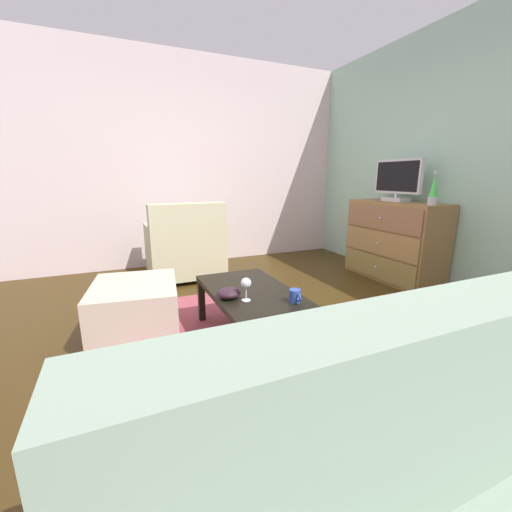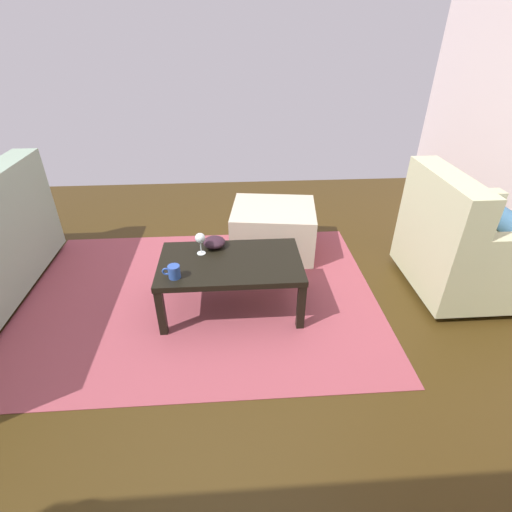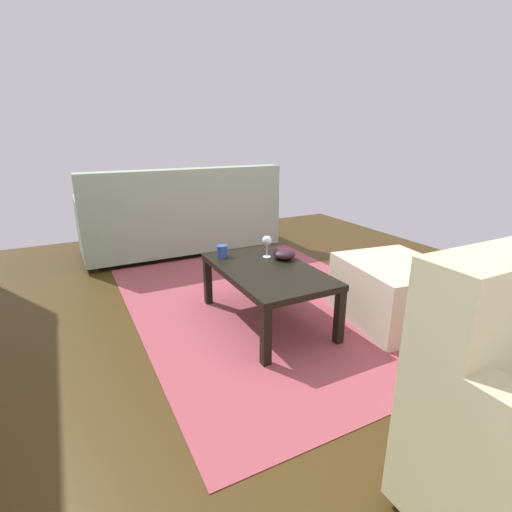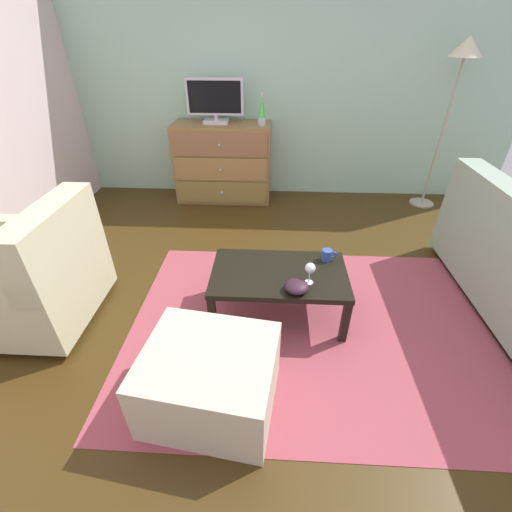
{
  "view_description": "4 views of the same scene",
  "coord_description": "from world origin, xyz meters",
  "px_view_note": "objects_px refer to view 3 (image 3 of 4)",
  "views": [
    {
      "loc": [
        2.03,
        -0.93,
        1.18
      ],
      "look_at": [
        0.11,
        -0.08,
        0.67
      ],
      "focal_mm": 22.69,
      "sensor_mm": 36.0,
      "label": 1
    },
    {
      "loc": [
        -0.06,
        2.1,
        1.76
      ],
      "look_at": [
        -0.2,
        0.05,
        0.49
      ],
      "focal_mm": 26.69,
      "sensor_mm": 36.0,
      "label": 2
    },
    {
      "loc": [
        -2.09,
        1.07,
        1.24
      ],
      "look_at": [
        -0.13,
        0.06,
        0.52
      ],
      "focal_mm": 26.7,
      "sensor_mm": 36.0,
      "label": 3
    },
    {
      "loc": [
        -0.1,
        -2.01,
        1.83
      ],
      "look_at": [
        -0.2,
        -0.12,
        0.56
      ],
      "focal_mm": 23.9,
      "sensor_mm": 36.0,
      "label": 4
    }
  ],
  "objects_px": {
    "coffee_table": "(267,274)",
    "couch_large": "(181,220)",
    "mug": "(222,251)",
    "bowl_decorative": "(284,254)",
    "ottoman": "(394,292)",
    "wine_glass": "(267,241)"
  },
  "relations": [
    {
      "from": "bowl_decorative",
      "to": "ottoman",
      "type": "height_order",
      "value": "bowl_decorative"
    },
    {
      "from": "wine_glass",
      "to": "ottoman",
      "type": "relative_size",
      "value": 0.22
    },
    {
      "from": "bowl_decorative",
      "to": "coffee_table",
      "type": "bearing_deg",
      "value": 119.11
    },
    {
      "from": "bowl_decorative",
      "to": "ottoman",
      "type": "xyz_separation_m",
      "value": [
        -0.49,
        -0.58,
        -0.22
      ]
    },
    {
      "from": "coffee_table",
      "to": "mug",
      "type": "xyz_separation_m",
      "value": [
        0.35,
        0.17,
        0.09
      ]
    },
    {
      "from": "bowl_decorative",
      "to": "couch_large",
      "type": "xyz_separation_m",
      "value": [
        1.75,
        0.23,
        -0.08
      ]
    },
    {
      "from": "coffee_table",
      "to": "ottoman",
      "type": "height_order",
      "value": "ottoman"
    },
    {
      "from": "coffee_table",
      "to": "bowl_decorative",
      "type": "distance_m",
      "value": 0.24
    },
    {
      "from": "bowl_decorative",
      "to": "ottoman",
      "type": "relative_size",
      "value": 0.22
    },
    {
      "from": "couch_large",
      "to": "ottoman",
      "type": "xyz_separation_m",
      "value": [
        -2.24,
        -0.8,
        -0.13
      ]
    },
    {
      "from": "couch_large",
      "to": "ottoman",
      "type": "bearing_deg",
      "value": -160.3
    },
    {
      "from": "ottoman",
      "to": "bowl_decorative",
      "type": "bearing_deg",
      "value": 49.75
    },
    {
      "from": "wine_glass",
      "to": "ottoman",
      "type": "xyz_separation_m",
      "value": [
        -0.58,
        -0.66,
        -0.3
      ]
    },
    {
      "from": "mug",
      "to": "bowl_decorative",
      "type": "distance_m",
      "value": 0.44
    },
    {
      "from": "coffee_table",
      "to": "couch_large",
      "type": "bearing_deg",
      "value": 0.83
    },
    {
      "from": "wine_glass",
      "to": "bowl_decorative",
      "type": "relative_size",
      "value": 1.0
    },
    {
      "from": "mug",
      "to": "bowl_decorative",
      "type": "relative_size",
      "value": 0.72
    },
    {
      "from": "coffee_table",
      "to": "mug",
      "type": "distance_m",
      "value": 0.4
    },
    {
      "from": "ottoman",
      "to": "mug",
      "type": "bearing_deg",
      "value": 52.35
    },
    {
      "from": "couch_large",
      "to": "ottoman",
      "type": "relative_size",
      "value": 2.87
    },
    {
      "from": "couch_large",
      "to": "bowl_decorative",
      "type": "bearing_deg",
      "value": -172.67
    },
    {
      "from": "mug",
      "to": "ottoman",
      "type": "distance_m",
      "value": 1.22
    }
  ]
}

